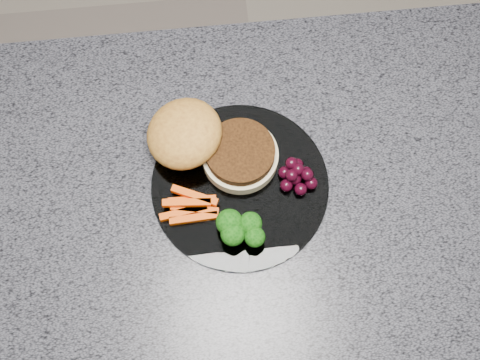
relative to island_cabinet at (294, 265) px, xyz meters
name	(u,v)px	position (x,y,z in m)	size (l,w,h in m)	color
room	(379,16)	(0.00, 0.00, 0.92)	(4.02, 4.02, 2.70)	#AAA08F
island_cabinet	(294,265)	(0.00, 0.00, 0.00)	(1.20, 0.60, 0.86)	brown
countertop	(317,197)	(0.00, 0.00, 0.45)	(1.20, 0.60, 0.04)	#4E4F58
plate	(240,185)	(-0.11, 0.02, 0.47)	(0.26, 0.26, 0.01)	white
burger	(204,142)	(-0.16, 0.08, 0.50)	(0.21, 0.16, 0.06)	beige
carrot_sticks	(191,206)	(-0.19, -0.01, 0.48)	(0.09, 0.06, 0.02)	#E84A03
broccoli	(239,228)	(-0.12, -0.05, 0.50)	(0.07, 0.06, 0.05)	olive
grape_bunch	(297,175)	(-0.03, 0.02, 0.49)	(0.06, 0.06, 0.03)	black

